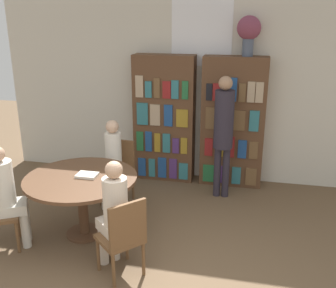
{
  "coord_description": "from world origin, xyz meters",
  "views": [
    {
      "loc": [
        0.8,
        -2.52,
        2.57
      ],
      "look_at": [
        -0.17,
        1.9,
        1.05
      ],
      "focal_mm": 42.0,
      "sensor_mm": 36.0,
      "label": 1
    }
  ],
  "objects": [
    {
      "name": "wall_back",
      "position": [
        0.0,
        3.48,
        1.51
      ],
      "size": [
        6.4,
        0.07,
        3.0
      ],
      "color": "beige",
      "rests_on": "ground_plane"
    },
    {
      "name": "bookshelf_left",
      "position": [
        -0.53,
        3.28,
        0.98
      ],
      "size": [
        0.94,
        0.34,
        1.97
      ],
      "color": "brown",
      "rests_on": "ground_plane"
    },
    {
      "name": "bookshelf_right",
      "position": [
        0.53,
        3.28,
        0.98
      ],
      "size": [
        0.94,
        0.34,
        1.97
      ],
      "color": "brown",
      "rests_on": "ground_plane"
    },
    {
      "name": "flower_vase",
      "position": [
        0.68,
        3.29,
        2.33
      ],
      "size": [
        0.34,
        0.34,
        0.56
      ],
      "color": "#475166",
      "rests_on": "bookshelf_right"
    },
    {
      "name": "reading_table",
      "position": [
        -1.09,
        1.36,
        0.64
      ],
      "size": [
        1.31,
        1.31,
        0.76
      ],
      "color": "brown",
      "rests_on": "ground_plane"
    },
    {
      "name": "chair_left_side",
      "position": [
        -0.98,
        2.35,
        0.48
      ],
      "size": [
        0.44,
        0.44,
        0.87
      ],
      "rotation": [
        0.0,
        0.0,
        -3.25
      ],
      "color": "brown",
      "rests_on": "ground_plane"
    },
    {
      "name": "chair_far_side",
      "position": [
        -0.36,
        0.69,
        0.48
      ],
      "size": [
        0.57,
        0.57,
        0.87
      ],
      "rotation": [
        0.0,
        0.0,
        0.83
      ],
      "color": "brown",
      "rests_on": "ground_plane"
    },
    {
      "name": "seated_reader_left",
      "position": [
        -1.0,
        2.16,
        0.67
      ],
      "size": [
        0.26,
        0.36,
        1.22
      ],
      "rotation": [
        0.0,
        0.0,
        -3.25
      ],
      "color": "silver",
      "rests_on": "ground_plane"
    },
    {
      "name": "seated_reader_right",
      "position": [
        -0.49,
        0.81,
        0.68
      ],
      "size": [
        0.4,
        0.4,
        1.22
      ],
      "rotation": [
        0.0,
        0.0,
        0.83
      ],
      "color": "beige",
      "rests_on": "ground_plane"
    },
    {
      "name": "seated_reader_back",
      "position": [
        -1.8,
        0.96,
        0.69
      ],
      "size": [
        0.41,
        0.4,
        1.21
      ],
      "rotation": [
        0.0,
        0.0,
        -1.05
      ],
      "color": "beige",
      "rests_on": "ground_plane"
    },
    {
      "name": "librarian_standing",
      "position": [
        0.43,
        2.78,
        1.07
      ],
      "size": [
        0.27,
        0.54,
        1.76
      ],
      "color": "#28232D",
      "rests_on": "ground_plane"
    },
    {
      "name": "open_book_on_table",
      "position": [
        -1.02,
        1.39,
        0.77
      ],
      "size": [
        0.24,
        0.18,
        0.03
      ],
      "color": "silver",
      "rests_on": "reading_table"
    }
  ]
}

